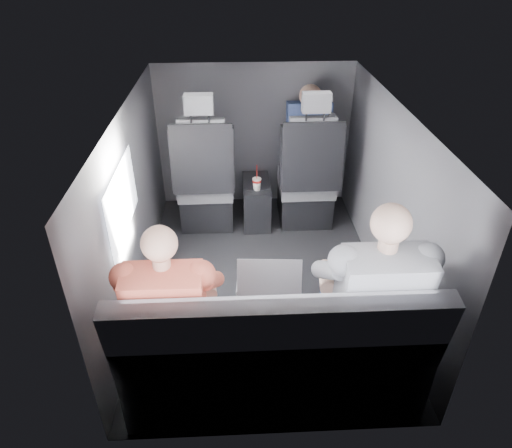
{
  "coord_description": "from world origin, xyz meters",
  "views": [
    {
      "loc": [
        -0.18,
        -2.77,
        2.26
      ],
      "look_at": [
        -0.05,
        -0.05,
        0.55
      ],
      "focal_mm": 32.0,
      "sensor_mm": 36.0,
      "label": 1
    }
  ],
  "objects_px": {
    "passenger_rear_left": "(172,309)",
    "laptop_white": "(173,285)",
    "center_console": "(256,202)",
    "passenger_front_right": "(308,136)",
    "passenger_rear_right": "(370,298)",
    "laptop_black": "(362,277)",
    "rear_bench": "(274,359)",
    "soda_cup": "(257,184)",
    "front_seat_left": "(206,186)",
    "front_seat_right": "(307,183)",
    "laptop_silver": "(268,280)"
  },
  "relations": [
    {
      "from": "rear_bench",
      "to": "laptop_white",
      "type": "height_order",
      "value": "rear_bench"
    },
    {
      "from": "center_console",
      "to": "laptop_black",
      "type": "bearing_deg",
      "value": -72.68
    },
    {
      "from": "front_seat_left",
      "to": "rear_bench",
      "type": "xyz_separation_m",
      "value": [
        0.45,
        -1.9,
        -0.09
      ]
    },
    {
      "from": "laptop_white",
      "to": "passenger_front_right",
      "type": "xyz_separation_m",
      "value": [
        1.02,
        1.88,
        0.12
      ]
    },
    {
      "from": "laptop_white",
      "to": "passenger_rear_left",
      "type": "xyz_separation_m",
      "value": [
        0.01,
        -0.18,
        -0.02
      ]
    },
    {
      "from": "front_seat_left",
      "to": "laptop_white",
      "type": "height_order",
      "value": "front_seat_left"
    },
    {
      "from": "front_seat_left",
      "to": "passenger_front_right",
      "type": "relative_size",
      "value": 1.63
    },
    {
      "from": "center_console",
      "to": "passenger_front_right",
      "type": "height_order",
      "value": "passenger_front_right"
    },
    {
      "from": "laptop_silver",
      "to": "passenger_rear_right",
      "type": "distance_m",
      "value": 0.56
    },
    {
      "from": "passenger_rear_right",
      "to": "rear_bench",
      "type": "bearing_deg",
      "value": -169.45
    },
    {
      "from": "passenger_front_right",
      "to": "laptop_silver",
      "type": "bearing_deg",
      "value": -104.76
    },
    {
      "from": "laptop_white",
      "to": "laptop_black",
      "type": "relative_size",
      "value": 0.66
    },
    {
      "from": "passenger_rear_left",
      "to": "rear_bench",
      "type": "bearing_deg",
      "value": -10.17
    },
    {
      "from": "front_seat_right",
      "to": "soda_cup",
      "type": "distance_m",
      "value": 0.47
    },
    {
      "from": "front_seat_left",
      "to": "laptop_silver",
      "type": "distance_m",
      "value": 1.69
    },
    {
      "from": "passenger_rear_right",
      "to": "passenger_front_right",
      "type": "bearing_deg",
      "value": 90.89
    },
    {
      "from": "laptop_silver",
      "to": "front_seat_right",
      "type": "bearing_deg",
      "value": 73.83
    },
    {
      "from": "passenger_rear_left",
      "to": "passenger_rear_right",
      "type": "relative_size",
      "value": 0.93
    },
    {
      "from": "front_seat_right",
      "to": "passenger_rear_left",
      "type": "bearing_deg",
      "value": -118.58
    },
    {
      "from": "rear_bench",
      "to": "passenger_rear_left",
      "type": "relative_size",
      "value": 1.35
    },
    {
      "from": "rear_bench",
      "to": "passenger_front_right",
      "type": "height_order",
      "value": "passenger_front_right"
    },
    {
      "from": "passenger_rear_left",
      "to": "front_seat_left",
      "type": "bearing_deg",
      "value": 87.33
    },
    {
      "from": "front_seat_left",
      "to": "passenger_rear_right",
      "type": "relative_size",
      "value": 1.0
    },
    {
      "from": "rear_bench",
      "to": "laptop_black",
      "type": "distance_m",
      "value": 0.67
    },
    {
      "from": "laptop_black",
      "to": "passenger_front_right",
      "type": "bearing_deg",
      "value": 91.28
    },
    {
      "from": "passenger_rear_left",
      "to": "passenger_rear_right",
      "type": "distance_m",
      "value": 1.04
    },
    {
      "from": "soda_cup",
      "to": "passenger_front_right",
      "type": "bearing_deg",
      "value": 36.45
    },
    {
      "from": "passenger_rear_right",
      "to": "passenger_rear_left",
      "type": "bearing_deg",
      "value": 179.93
    },
    {
      "from": "soda_cup",
      "to": "rear_bench",
      "type": "bearing_deg",
      "value": -89.9
    },
    {
      "from": "passenger_rear_left",
      "to": "laptop_white",
      "type": "bearing_deg",
      "value": 94.11
    },
    {
      "from": "front_seat_right",
      "to": "laptop_silver",
      "type": "bearing_deg",
      "value": -106.17
    },
    {
      "from": "laptop_silver",
      "to": "passenger_front_right",
      "type": "height_order",
      "value": "passenger_front_right"
    },
    {
      "from": "laptop_black",
      "to": "passenger_rear_right",
      "type": "height_order",
      "value": "passenger_rear_right"
    },
    {
      "from": "front_seat_right",
      "to": "laptop_white",
      "type": "height_order",
      "value": "front_seat_right"
    },
    {
      "from": "soda_cup",
      "to": "passenger_front_right",
      "type": "relative_size",
      "value": 0.3
    },
    {
      "from": "rear_bench",
      "to": "laptop_black",
      "type": "relative_size",
      "value": 3.34
    },
    {
      "from": "front_seat_left",
      "to": "laptop_black",
      "type": "height_order",
      "value": "front_seat_left"
    },
    {
      "from": "laptop_white",
      "to": "passenger_front_right",
      "type": "height_order",
      "value": "passenger_front_right"
    },
    {
      "from": "front_seat_right",
      "to": "center_console",
      "type": "xyz_separation_m",
      "value": [
        -0.45,
        0.04,
        -0.2
      ]
    },
    {
      "from": "laptop_silver",
      "to": "laptop_black",
      "type": "distance_m",
      "value": 0.54
    },
    {
      "from": "soda_cup",
      "to": "laptop_white",
      "type": "distance_m",
      "value": 1.63
    },
    {
      "from": "rear_bench",
      "to": "soda_cup",
      "type": "height_order",
      "value": "rear_bench"
    },
    {
      "from": "front_seat_right",
      "to": "center_console",
      "type": "relative_size",
      "value": 2.64
    },
    {
      "from": "front_seat_left",
      "to": "passenger_rear_left",
      "type": "distance_m",
      "value": 1.82
    },
    {
      "from": "laptop_white",
      "to": "soda_cup",
      "type": "bearing_deg",
      "value": 70.46
    },
    {
      "from": "passenger_rear_left",
      "to": "passenger_rear_right",
      "type": "height_order",
      "value": "passenger_rear_right"
    },
    {
      "from": "front_seat_right",
      "to": "passenger_front_right",
      "type": "bearing_deg",
      "value": 84.44
    },
    {
      "from": "soda_cup",
      "to": "laptop_black",
      "type": "xyz_separation_m",
      "value": [
        0.52,
        -1.52,
        0.18
      ]
    },
    {
      "from": "laptop_silver",
      "to": "passenger_rear_right",
      "type": "xyz_separation_m",
      "value": [
        0.53,
        -0.19,
        0.01
      ]
    },
    {
      "from": "front_seat_left",
      "to": "passenger_front_right",
      "type": "bearing_deg",
      "value": 15.58
    }
  ]
}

